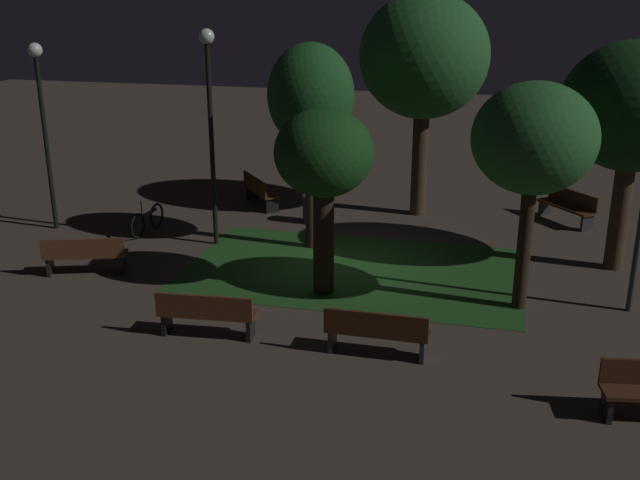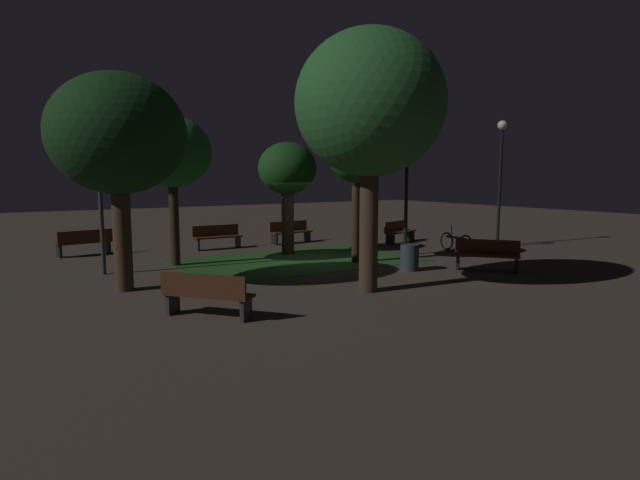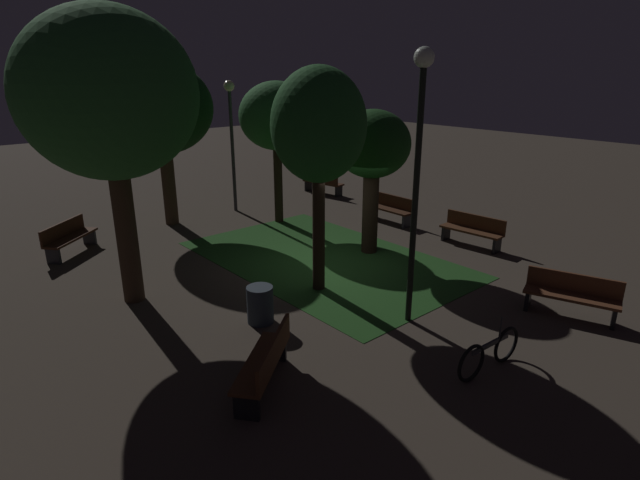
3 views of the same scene
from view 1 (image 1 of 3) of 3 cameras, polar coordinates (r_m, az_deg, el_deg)
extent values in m
plane|color=#473D33|center=(17.08, 1.47, -2.03)|extent=(60.00, 60.00, 0.00)
cube|color=#23511E|center=(16.85, 2.53, -2.33)|extent=(7.53, 4.71, 0.01)
cube|color=#512D19|center=(13.77, -8.63, -5.56)|extent=(1.83, 0.62, 0.06)
cube|color=#512D19|center=(13.49, -8.95, -5.03)|extent=(1.80, 0.20, 0.40)
cube|color=black|center=(14.12, -11.70, -6.18)|extent=(0.11, 0.39, 0.42)
cube|color=black|center=(13.66, -5.36, -6.74)|extent=(0.11, 0.39, 0.42)
cube|color=#422314|center=(12.97, 4.43, -6.98)|extent=(1.80, 0.49, 0.06)
cube|color=#422314|center=(12.69, 4.28, -6.45)|extent=(1.80, 0.07, 0.40)
cube|color=#2D2D33|center=(13.22, 0.95, -7.56)|extent=(0.08, 0.38, 0.42)
cube|color=#2D2D33|center=(12.99, 7.91, -8.27)|extent=(0.08, 0.38, 0.42)
cube|color=#422314|center=(21.18, 18.39, 2.44)|extent=(1.52, 1.69, 0.06)
cube|color=#422314|center=(21.27, 18.86, 3.10)|extent=(1.19, 1.42, 0.40)
cube|color=#2D2D33|center=(20.71, 19.83, 1.23)|extent=(0.35, 0.31, 0.42)
cube|color=#2D2D33|center=(21.80, 16.89, 2.39)|extent=(0.35, 0.31, 0.42)
cube|color=brown|center=(17.32, -17.58, -1.06)|extent=(1.86, 1.03, 0.06)
cube|color=brown|center=(17.05, -17.80, -0.58)|extent=(1.72, 0.63, 0.40)
cube|color=black|center=(17.59, -20.04, -1.86)|extent=(0.20, 0.39, 0.42)
cube|color=black|center=(17.23, -14.91, -1.75)|extent=(0.20, 0.39, 0.42)
cube|color=#512D19|center=(21.77, -4.49, 3.80)|extent=(1.50, 1.70, 0.06)
cube|color=#512D19|center=(21.64, -5.02, 4.32)|extent=(1.17, 1.44, 0.40)
cube|color=black|center=(22.56, -5.19, 3.68)|extent=(0.35, 0.30, 0.42)
cube|color=black|center=(21.11, -3.70, 2.66)|extent=(0.35, 0.30, 0.42)
cube|color=black|center=(12.05, 21.18, -11.78)|extent=(0.14, 0.39, 0.42)
cylinder|color=#2D2116|center=(17.89, -0.69, 4.25)|extent=(0.28, 0.28, 3.16)
ellipsoid|color=#1E5623|center=(17.47, -0.72, 11.05)|extent=(2.03, 2.03, 2.42)
cylinder|color=#423021|center=(20.79, 7.68, 6.53)|extent=(0.44, 0.44, 3.42)
ellipsoid|color=#28662D|center=(20.40, 8.02, 13.84)|extent=(3.45, 3.45, 3.32)
cylinder|color=#2D2116|center=(14.98, 15.45, -0.12)|extent=(0.28, 0.28, 2.79)
ellipsoid|color=#28662D|center=(14.47, 16.15, 7.52)|extent=(2.34, 2.34, 2.11)
cylinder|color=#2D2116|center=(15.28, 0.28, 0.24)|extent=(0.43, 0.43, 2.43)
ellipsoid|color=#194719|center=(14.81, 0.29, 6.72)|extent=(2.00, 2.00, 1.77)
cylinder|color=#423021|center=(17.84, 22.08, 2.26)|extent=(0.42, 0.42, 2.83)
ellipsoid|color=#143816|center=(17.39, 23.01, 9.45)|extent=(3.14, 3.14, 2.79)
cylinder|color=black|center=(18.10, -8.31, 7.02)|extent=(0.12, 0.12, 4.87)
sphere|color=white|center=(17.76, -8.72, 15.21)|extent=(0.36, 0.36, 0.36)
cylinder|color=black|center=(20.46, -20.28, 6.84)|extent=(0.12, 0.12, 4.47)
sphere|color=white|center=(20.14, -21.06, 13.47)|extent=(0.36, 0.36, 0.36)
cylinder|color=#2D3842|center=(20.14, -0.59, 2.40)|extent=(0.53, 0.53, 0.76)
torus|color=black|center=(20.22, -12.44, 1.86)|extent=(0.10, 0.66, 0.66)
torus|color=black|center=(19.43, -13.83, 1.06)|extent=(0.10, 0.66, 0.66)
cube|color=#232328|center=(19.77, -13.16, 1.97)|extent=(0.10, 0.97, 0.08)
cylinder|color=#232328|center=(19.51, -13.56, 2.38)|extent=(0.03, 0.03, 0.40)
camera|label=2|loc=(30.47, 24.38, 10.94)|focal=29.27mm
camera|label=3|loc=(26.91, -14.42, 15.67)|focal=28.48mm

